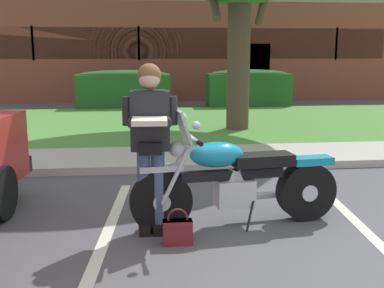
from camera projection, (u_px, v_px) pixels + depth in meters
The scene contains 12 objects.
ground_plane at pixel (258, 255), 4.26m from camera, with size 140.00×140.00×0.00m, color #4C4C51.
curb_strip at pixel (208, 167), 7.28m from camera, with size 60.00×0.20×0.12m, color #B7B2A8.
concrete_walk at pixel (201, 156), 8.11m from camera, with size 60.00×1.50×0.08m, color #B7B2A8.
grass_lawn at pixel (181, 123), 11.91m from camera, with size 60.00×6.29×0.06m, color #518E3D.
stall_stripe_0 at pixel (99, 253), 4.30m from camera, with size 0.12×4.40×0.01m, color silver.
stall_stripe_1 at pixel (375, 240), 4.59m from camera, with size 0.12×4.40×0.01m, color silver.
motorcycle at pixel (244, 180), 4.92m from camera, with size 2.24×0.82×1.26m.
rider_person at pixel (150, 135), 4.59m from camera, with size 0.54×0.60×1.70m.
handbag at pixel (178, 230), 4.47m from camera, with size 0.28×0.13×0.36m.
hedge_left at pixel (124, 89), 14.97m from camera, with size 2.94×0.90×1.24m.
hedge_center_left at pixel (249, 88), 15.42m from camera, with size 2.72×0.90×1.24m.
brick_building at pixel (139, 47), 21.03m from camera, with size 21.84×8.90×4.02m.
Camera 1 is at (-1.04, -3.89, 1.81)m, focal length 43.93 mm.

